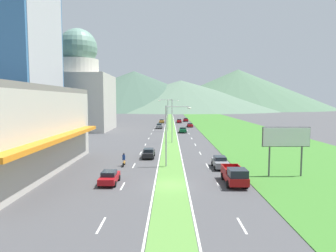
{
  "coord_description": "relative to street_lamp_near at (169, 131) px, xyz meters",
  "views": [
    {
      "loc": [
        -0.12,
        -30.95,
        9.04
      ],
      "look_at": [
        -0.54,
        39.72,
        2.9
      ],
      "focal_mm": 31.73,
      "sensor_mm": 36.0,
      "label": 1
    }
  ],
  "objects": [
    {
      "name": "lane_dash_right_6",
      "position": [
        5.28,
        30.04,
        -4.9
      ],
      "size": [
        0.16,
        2.8,
        0.01
      ],
      "primitive_type": "cube",
      "color": "silver",
      "rests_on": "ground_plane"
    },
    {
      "name": "lane_dash_right_4",
      "position": [
        5.28,
        10.39,
        -4.9
      ],
      "size": [
        0.16,
        2.8,
        0.01
      ],
      "primitive_type": "cube",
      "color": "silver",
      "rests_on": "ground_plane"
    },
    {
      "name": "lane_dash_left_2",
      "position": [
        -4.92,
        -9.25,
        -4.9
      ],
      "size": [
        0.16,
        2.8,
        0.01
      ],
      "primitive_type": "cube",
      "color": "silver",
      "rests_on": "ground_plane"
    },
    {
      "name": "ground_plane",
      "position": [
        0.18,
        -8.89,
        -4.91
      ],
      "size": [
        600.0,
        600.0,
        0.0
      ],
      "primitive_type": "plane",
      "color": "#424244"
    },
    {
      "name": "car_8",
      "position": [
        6.93,
        60.47,
        -4.19
      ],
      "size": [
        1.88,
        4.64,
        1.36
      ],
      "rotation": [
        0.0,
        0.0,
        -1.57
      ],
      "color": "maroon",
      "rests_on": "ground_plane"
    },
    {
      "name": "motorcycle_rider",
      "position": [
        -6.26,
        0.41,
        -4.16
      ],
      "size": [
        0.36,
        2.0,
        1.8
      ],
      "rotation": [
        0.0,
        0.0,
        1.57
      ],
      "color": "black",
      "rests_on": "ground_plane"
    },
    {
      "name": "car_1",
      "position": [
        -6.49,
        -8.36,
        -4.17
      ],
      "size": [
        1.86,
        4.05,
        1.43
      ],
      "rotation": [
        0.0,
        0.0,
        1.57
      ],
      "color": "maroon",
      "rests_on": "ground_plane"
    },
    {
      "name": "lane_dash_left_9",
      "position": [
        -4.92,
        59.5,
        -4.9
      ],
      "size": [
        0.16,
        2.8,
        0.01
      ],
      "primitive_type": "cube",
      "color": "silver",
      "rests_on": "ground_plane"
    },
    {
      "name": "lane_dash_right_2",
      "position": [
        5.28,
        -9.25,
        -4.9
      ],
      "size": [
        0.16,
        2.8,
        0.01
      ],
      "primitive_type": "cube",
      "color": "silver",
      "rests_on": "ground_plane"
    },
    {
      "name": "lane_dash_right_9",
      "position": [
        5.28,
        59.5,
        -4.9
      ],
      "size": [
        0.16,
        2.8,
        0.01
      ],
      "primitive_type": "cube",
      "color": "silver",
      "rests_on": "ground_plane"
    },
    {
      "name": "lane_dash_left_3",
      "position": [
        -4.92,
        0.57,
        -4.9
      ],
      "size": [
        0.16,
        2.8,
        0.01
      ],
      "primitive_type": "cube",
      "color": "silver",
      "rests_on": "ground_plane"
    },
    {
      "name": "edge_line_median_left",
      "position": [
        -1.57,
        51.11,
        -4.9
      ],
      "size": [
        0.16,
        240.0,
        0.01
      ],
      "primitive_type": "cube",
      "color": "silver",
      "rests_on": "ground_plane"
    },
    {
      "name": "edge_line_median_right",
      "position": [
        1.93,
        51.11,
        -4.9
      ],
      "size": [
        0.16,
        240.0,
        0.01
      ],
      "primitive_type": "cube",
      "color": "silver",
      "rests_on": "ground_plane"
    },
    {
      "name": "grass_median",
      "position": [
        0.18,
        51.11,
        -4.88
      ],
      "size": [
        3.2,
        240.0,
        0.06
      ],
      "primitive_type": "cube",
      "color": "#518438",
      "rests_on": "ground_plane"
    },
    {
      "name": "car_4",
      "position": [
        -3.32,
        55.26,
        -4.1
      ],
      "size": [
        1.95,
        4.32,
        1.59
      ],
      "rotation": [
        0.0,
        0.0,
        1.57
      ],
      "color": "slate",
      "rests_on": "ground_plane"
    },
    {
      "name": "lane_dash_left_6",
      "position": [
        -4.92,
        30.04,
        -4.9
      ],
      "size": [
        0.16,
        2.8,
        0.01
      ],
      "primitive_type": "cube",
      "color": "silver",
      "rests_on": "ground_plane"
    },
    {
      "name": "street_lamp_near",
      "position": [
        0.0,
        0.0,
        0.0
      ],
      "size": [
        3.49,
        0.28,
        8.34
      ],
      "color": "#99999E",
      "rests_on": "ground_plane"
    },
    {
      "name": "midrise_colored",
      "position": [
        -30.53,
        72.77,
        4.71
      ],
      "size": [
        13.39,
        13.39,
        19.23
      ],
      "primitive_type": "cube",
      "color": "#B7B2A8",
      "rests_on": "ground_plane"
    },
    {
      "name": "hill_far_right",
      "position": [
        73.03,
        281.18,
        16.04
      ],
      "size": [
        194.3,
        194.3,
        41.9
      ],
      "primitive_type": "cone",
      "color": "#47664C",
      "rests_on": "ground_plane"
    },
    {
      "name": "street_lamp_far",
      "position": [
        -0.12,
        45.56,
        0.45
      ],
      "size": [
        3.3,
        0.33,
        9.24
      ],
      "color": "#99999E",
      "rests_on": "ground_plane"
    },
    {
      "name": "lane_dash_left_4",
      "position": [
        -4.92,
        10.39,
        -4.9
      ],
      "size": [
        0.16,
        2.8,
        0.01
      ],
      "primitive_type": "cube",
      "color": "silver",
      "rests_on": "ground_plane"
    },
    {
      "name": "lane_dash_right_5",
      "position": [
        5.28,
        20.22,
        -4.9
      ],
      "size": [
        0.16,
        2.8,
        0.01
      ],
      "primitive_type": "cube",
      "color": "silver",
      "rests_on": "ground_plane"
    },
    {
      "name": "billboard_roadside",
      "position": [
        13.75,
        -5.2,
        -0.42
      ],
      "size": [
        5.63,
        0.28,
        5.94
      ],
      "color": "#4C4C51",
      "rests_on": "ground_plane"
    },
    {
      "name": "lane_dash_left_7",
      "position": [
        -4.92,
        39.86,
        -4.9
      ],
      "size": [
        0.16,
        2.8,
        0.01
      ],
      "primitive_type": "cube",
      "color": "silver",
      "rests_on": "ground_plane"
    },
    {
      "name": "grass_verge_right",
      "position": [
        20.78,
        51.11,
        -4.88
      ],
      "size": [
        24.0,
        240.0,
        0.06
      ],
      "primitive_type": "cube",
      "color": "#387028",
      "rests_on": "ground_plane"
    },
    {
      "name": "car_0",
      "position": [
        3.82,
        79.31,
        -4.11
      ],
      "size": [
        1.93,
        4.78,
        1.57
      ],
      "rotation": [
        0.0,
        0.0,
        -1.57
      ],
      "color": "maroon",
      "rests_on": "ground_plane"
    },
    {
      "name": "lane_dash_right_1",
      "position": [
        5.28,
        -19.07,
        -4.9
      ],
      "size": [
        0.16,
        2.8,
        0.01
      ],
      "primitive_type": "cube",
      "color": "silver",
      "rests_on": "ground_plane"
    },
    {
      "name": "pickup_truck_0",
      "position": [
        7.04,
        -8.59,
        -3.92
      ],
      "size": [
        2.18,
        5.4,
        2.0
      ],
      "rotation": [
        0.0,
        0.0,
        -1.57
      ],
      "color": "maroon",
      "rests_on": "ground_plane"
    },
    {
      "name": "hill_far_center",
      "position": [
        10.91,
        249.7,
        9.22
      ],
      "size": [
        197.47,
        197.47,
        28.25
      ],
      "primitive_type": "cone",
      "color": "#516B56",
      "rests_on": "ground_plane"
    },
    {
      "name": "street_lamp_mid",
      "position": [
        0.22,
        22.79,
        0.45
      ],
      "size": [
        3.02,
        0.31,
        9.31
      ],
      "color": "#99999E",
      "rests_on": "ground_plane"
    },
    {
      "name": "car_3",
      "position": [
        6.78,
        -0.73,
        -4.12
      ],
      "size": [
        1.9,
        4.34,
        1.55
      ],
      "rotation": [
        0.0,
        0.0,
        -1.57
      ],
      "color": "slate",
      "rests_on": "ground_plane"
    },
    {
      "name": "domed_building",
      "position": [
        -27.26,
        49.82,
        7.2
      ],
      "size": [
        18.81,
        18.81,
        30.2
      ],
      "color": "#B7B2A8",
      "rests_on": "ground_plane"
    },
    {
      "name": "lane_dash_left_8",
      "position": [
        -4.92,
        49.68,
        -4.9
      ],
      "size": [
        0.16,
        2.8,
        0.01
      ],
      "primitive_type": "cube",
      "color": "silver",
      "rests_on": "ground_plane"
    },
    {
      "name": "car_6",
      "position": [
        6.91,
        86.86,
        -4.14
      ],
      "size": [
        2.01,
        4.58,
        1.5
      ],
      "rotation": [
        0.0,
        0.0,
        -1.57
      ],
      "color": "maroon",
      "rests_on": "ground_plane"
    },
    {
      "name": "lane_dash_left_1",
      "position": [
        -4.92,
        -19.07,
        -4.9
      ],
      "size": [
        0.16,
        2.8,
        0.01
      ],
      "primitive_type": "cube",
      "color": "silver",
      "rests_on": "ground_plane"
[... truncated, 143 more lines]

